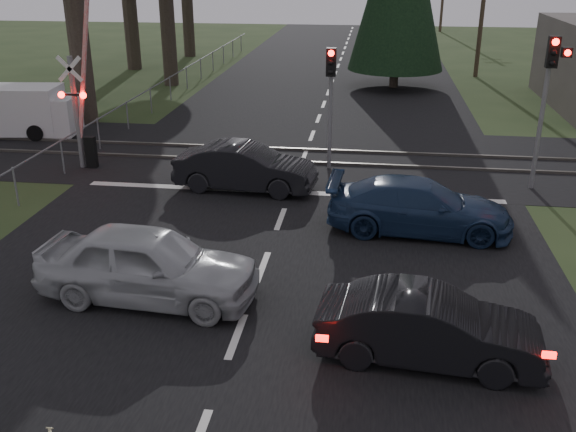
% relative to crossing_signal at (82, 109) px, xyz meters
% --- Properties ---
extents(ground, '(120.00, 120.00, 0.00)m').
position_rel_crossing_signal_xyz_m(ground, '(7.27, -9.79, -2.06)').
color(ground, '#27391A').
rests_on(ground, ground).
extents(road, '(14.00, 100.00, 0.01)m').
position_rel_crossing_signal_xyz_m(road, '(7.27, 0.21, -2.05)').
color(road, black).
rests_on(road, ground).
extents(rail_corridor, '(120.00, 8.00, 0.01)m').
position_rel_crossing_signal_xyz_m(rail_corridor, '(7.27, 2.21, -2.05)').
color(rail_corridor, black).
rests_on(rail_corridor, ground).
extents(stop_line, '(13.00, 0.35, 0.00)m').
position_rel_crossing_signal_xyz_m(stop_line, '(7.27, -1.59, -2.05)').
color(stop_line, silver).
rests_on(stop_line, ground).
extents(rail_near, '(120.00, 0.12, 0.10)m').
position_rel_crossing_signal_xyz_m(rail_near, '(7.27, 1.41, -2.01)').
color(rail_near, '#59544C').
rests_on(rail_near, ground).
extents(rail_far, '(120.00, 0.12, 0.10)m').
position_rel_crossing_signal_xyz_m(rail_far, '(7.27, 3.01, -2.01)').
color(rail_far, '#59544C').
rests_on(rail_far, ground).
extents(crossing_signal, '(1.62, 0.38, 6.96)m').
position_rel_crossing_signal_xyz_m(crossing_signal, '(0.00, 0.00, 0.00)').
color(crossing_signal, slate).
rests_on(crossing_signal, ground).
extents(traffic_signal_right, '(0.68, 0.48, 4.70)m').
position_rel_crossing_signal_xyz_m(traffic_signal_right, '(14.82, -0.31, 1.26)').
color(traffic_signal_right, slate).
rests_on(traffic_signal_right, ground).
extents(traffic_signal_center, '(0.32, 0.48, 4.10)m').
position_rel_crossing_signal_xyz_m(traffic_signal_center, '(8.27, 0.89, 0.75)').
color(traffic_signal_center, slate).
rests_on(traffic_signal_center, ground).
extents(fence_left, '(0.10, 36.00, 1.20)m').
position_rel_crossing_signal_xyz_m(fence_left, '(-0.53, 12.71, -2.06)').
color(fence_left, slate).
rests_on(fence_left, ground).
extents(dark_hatchback, '(4.15, 1.77, 1.33)m').
position_rel_crossing_signal_xyz_m(dark_hatchback, '(10.86, -10.06, -1.39)').
color(dark_hatchback, black).
rests_on(dark_hatchback, ground).
extents(silver_car, '(4.83, 2.25, 1.60)m').
position_rel_crossing_signal_xyz_m(silver_car, '(5.14, -8.55, -1.26)').
color(silver_car, '#9EA2A5').
rests_on(silver_car, ground).
extents(blue_sedan, '(4.94, 2.23, 1.40)m').
position_rel_crossing_signal_xyz_m(blue_sedan, '(11.03, -4.12, -1.36)').
color(blue_sedan, '#192B4B').
rests_on(blue_sedan, ground).
extents(dark_car_far, '(4.49, 1.92, 1.44)m').
position_rel_crossing_signal_xyz_m(dark_car_far, '(5.84, -1.49, -1.34)').
color(dark_car_far, black).
rests_on(dark_car_far, ground).
extents(white_van, '(5.26, 2.40, 1.99)m').
position_rel_crossing_signal_xyz_m(white_van, '(-4.69, 3.76, -1.05)').
color(white_van, silver).
rests_on(white_van, ground).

